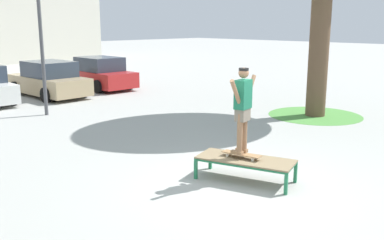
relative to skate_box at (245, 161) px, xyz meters
The scene contains 7 objects.
ground_plane 0.54m from the skate_box, behind, with size 120.00×120.00×0.00m, color #A8A8A3.
skate_box is the anchor object (origin of this frame).
skateboard 0.15m from the skate_box, 108.31° to the left, with size 0.36×0.82×0.09m.
skater 1.12m from the skate_box, 108.17° to the left, with size 0.99×0.34×1.69m.
grass_patch_near_right 7.02m from the skate_box, 18.80° to the left, with size 3.12×3.12×0.01m, color #519342.
car_tan 12.46m from the skate_box, 80.32° to the left, with size 2.05×4.26×1.50m.
car_red 13.69m from the skate_box, 69.04° to the left, with size 1.94×4.21×1.50m.
Camera 1 is at (-6.19, -5.10, 3.08)m, focal length 40.79 mm.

